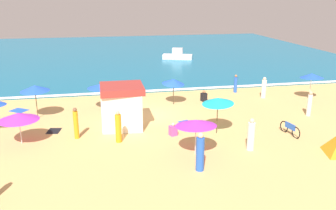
{
  "coord_description": "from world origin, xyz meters",
  "views": [
    {
      "loc": [
        -3.51,
        -23.51,
        8.16
      ],
      "look_at": [
        1.09,
        -0.34,
        0.8
      ],
      "focal_mm": 37.86,
      "sensor_mm": 36.0,
      "label": 1
    }
  ],
  "objects_px": {
    "beachgoer_7": "(204,96)",
    "beachgoer_5": "(264,88)",
    "beach_umbrella_0": "(312,76)",
    "beachgoer_0": "(236,84)",
    "beachgoer_1": "(251,135)",
    "parked_bicycle": "(290,129)",
    "beachgoer_2": "(118,128)",
    "beachgoer_12": "(76,124)",
    "beach_umbrella_4": "(18,116)",
    "lifeguard_cabana": "(122,106)",
    "beach_umbrella_2": "(196,123)",
    "beachgoer_11": "(309,104)",
    "beachgoer_8": "(173,130)",
    "small_boat_0": "(177,56)",
    "beach_umbrella_1": "(35,88)",
    "beach_umbrella_6": "(100,86)",
    "beachgoer_9": "(200,153)",
    "beach_umbrella_3": "(173,82)",
    "beach_umbrella_5": "(218,101)"
  },
  "relations": [
    {
      "from": "beachgoer_0",
      "to": "beachgoer_1",
      "type": "height_order",
      "value": "beachgoer_1"
    },
    {
      "from": "beach_umbrella_4",
      "to": "small_boat_0",
      "type": "distance_m",
      "value": 29.06
    },
    {
      "from": "beachgoer_8",
      "to": "beachgoer_11",
      "type": "bearing_deg",
      "value": 9.7
    },
    {
      "from": "beachgoer_12",
      "to": "beachgoer_9",
      "type": "bearing_deg",
      "value": -41.28
    },
    {
      "from": "beachgoer_1",
      "to": "beachgoer_11",
      "type": "relative_size",
      "value": 1.03
    },
    {
      "from": "beach_umbrella_2",
      "to": "beachgoer_11",
      "type": "relative_size",
      "value": 1.49
    },
    {
      "from": "lifeguard_cabana",
      "to": "beachgoer_8",
      "type": "bearing_deg",
      "value": -35.58
    },
    {
      "from": "beachgoer_1",
      "to": "beachgoer_12",
      "type": "bearing_deg",
      "value": 159.38
    },
    {
      "from": "beachgoer_2",
      "to": "beachgoer_11",
      "type": "relative_size",
      "value": 1.05
    },
    {
      "from": "beachgoer_8",
      "to": "beachgoer_12",
      "type": "bearing_deg",
      "value": 173.39
    },
    {
      "from": "parked_bicycle",
      "to": "beachgoer_1",
      "type": "height_order",
      "value": "beachgoer_1"
    },
    {
      "from": "beachgoer_7",
      "to": "beachgoer_8",
      "type": "height_order",
      "value": "beachgoer_7"
    },
    {
      "from": "beach_umbrella_2",
      "to": "beachgoer_12",
      "type": "xyz_separation_m",
      "value": [
        -6.31,
        3.52,
        -0.86
      ]
    },
    {
      "from": "beach_umbrella_6",
      "to": "small_boat_0",
      "type": "height_order",
      "value": "beach_umbrella_6"
    },
    {
      "from": "lifeguard_cabana",
      "to": "parked_bicycle",
      "type": "distance_m",
      "value": 10.47
    },
    {
      "from": "beach_umbrella_3",
      "to": "beachgoer_11",
      "type": "relative_size",
      "value": 1.37
    },
    {
      "from": "beach_umbrella_5",
      "to": "lifeguard_cabana",
      "type": "bearing_deg",
      "value": 158.38
    },
    {
      "from": "beach_umbrella_4",
      "to": "beach_umbrella_6",
      "type": "bearing_deg",
      "value": 50.34
    },
    {
      "from": "beach_umbrella_6",
      "to": "beachgoer_7",
      "type": "distance_m",
      "value": 8.27
    },
    {
      "from": "beachgoer_9",
      "to": "beachgoer_11",
      "type": "xyz_separation_m",
      "value": [
        9.81,
        6.38,
        -0.05
      ]
    },
    {
      "from": "lifeguard_cabana",
      "to": "beachgoer_11",
      "type": "relative_size",
      "value": 1.55
    },
    {
      "from": "beach_umbrella_1",
      "to": "beachgoer_12",
      "type": "bearing_deg",
      "value": -56.2
    },
    {
      "from": "beachgoer_5",
      "to": "beachgoer_11",
      "type": "relative_size",
      "value": 0.98
    },
    {
      "from": "beachgoer_5",
      "to": "beachgoer_8",
      "type": "bearing_deg",
      "value": -143.87
    },
    {
      "from": "lifeguard_cabana",
      "to": "small_boat_0",
      "type": "relative_size",
      "value": 0.69
    },
    {
      "from": "beach_umbrella_2",
      "to": "beachgoer_11",
      "type": "distance_m",
      "value": 10.63
    },
    {
      "from": "lifeguard_cabana",
      "to": "beachgoer_5",
      "type": "xyz_separation_m",
      "value": [
        11.94,
        4.57,
        -0.59
      ]
    },
    {
      "from": "parked_bicycle",
      "to": "beachgoer_7",
      "type": "height_order",
      "value": "beachgoer_7"
    },
    {
      "from": "beach_umbrella_2",
      "to": "beachgoer_0",
      "type": "bearing_deg",
      "value": 59.44
    },
    {
      "from": "parked_bicycle",
      "to": "beachgoer_2",
      "type": "relative_size",
      "value": 0.96
    },
    {
      "from": "beachgoer_0",
      "to": "beachgoer_7",
      "type": "bearing_deg",
      "value": -149.71
    },
    {
      "from": "beach_umbrella_4",
      "to": "beachgoer_9",
      "type": "bearing_deg",
      "value": -29.29
    },
    {
      "from": "parked_bicycle",
      "to": "beachgoer_9",
      "type": "height_order",
      "value": "beachgoer_9"
    },
    {
      "from": "beach_umbrella_3",
      "to": "beach_umbrella_4",
      "type": "bearing_deg",
      "value": -150.24
    },
    {
      "from": "beach_umbrella_4",
      "to": "lifeguard_cabana",
      "type": "bearing_deg",
      "value": 14.97
    },
    {
      "from": "beach_umbrella_1",
      "to": "beach_umbrella_3",
      "type": "distance_m",
      "value": 9.99
    },
    {
      "from": "beach_umbrella_5",
      "to": "beachgoer_11",
      "type": "bearing_deg",
      "value": 14.31
    },
    {
      "from": "beach_umbrella_0",
      "to": "beachgoer_12",
      "type": "height_order",
      "value": "beach_umbrella_0"
    },
    {
      "from": "beachgoer_2",
      "to": "beachgoer_11",
      "type": "bearing_deg",
      "value": 8.9
    },
    {
      "from": "beach_umbrella_0",
      "to": "beachgoer_7",
      "type": "relative_size",
      "value": 2.48
    },
    {
      "from": "beachgoer_7",
      "to": "beachgoer_5",
      "type": "bearing_deg",
      "value": -0.21
    },
    {
      "from": "beachgoer_12",
      "to": "beachgoer_11",
      "type": "bearing_deg",
      "value": 3.87
    },
    {
      "from": "beach_umbrella_0",
      "to": "beachgoer_0",
      "type": "xyz_separation_m",
      "value": [
        -5.12,
        3.23,
        -1.21
      ]
    },
    {
      "from": "beach_umbrella_6",
      "to": "small_boat_0",
      "type": "relative_size",
      "value": 0.55
    },
    {
      "from": "beachgoer_12",
      "to": "lifeguard_cabana",
      "type": "bearing_deg",
      "value": 26.13
    },
    {
      "from": "beachgoer_12",
      "to": "beachgoer_8",
      "type": "bearing_deg",
      "value": -6.61
    },
    {
      "from": "beachgoer_8",
      "to": "beachgoer_7",
      "type": "bearing_deg",
      "value": 59.33
    },
    {
      "from": "beach_umbrella_2",
      "to": "beachgoer_1",
      "type": "relative_size",
      "value": 1.45
    },
    {
      "from": "beachgoer_5",
      "to": "beach_umbrella_3",
      "type": "bearing_deg",
      "value": -177.4
    },
    {
      "from": "beach_umbrella_3",
      "to": "beachgoer_0",
      "type": "bearing_deg",
      "value": 21.61
    }
  ]
}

